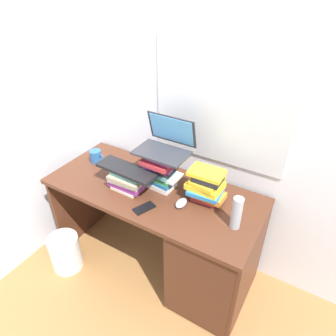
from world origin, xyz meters
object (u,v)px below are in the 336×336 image
(laptop, at_px, (166,143))
(computer_mouse, at_px, (181,203))
(mug, at_px, (96,156))
(keyboard, at_px, (127,170))
(book_stack_tall, at_px, (161,171))
(wastebasket, at_px, (65,252))
(water_bottle, at_px, (237,213))
(book_stack_keyboard_riser, at_px, (128,180))
(desk, at_px, (199,248))
(cell_phone, at_px, (144,208))
(book_stack_side, at_px, (206,186))

(laptop, relative_size, computer_mouse, 3.28)
(computer_mouse, relative_size, mug, 0.85)
(keyboard, bearing_deg, book_stack_tall, 38.28)
(laptop, bearing_deg, keyboard, -134.36)
(wastebasket, bearing_deg, water_bottle, 15.73)
(laptop, distance_m, mug, 0.66)
(book_stack_keyboard_riser, distance_m, computer_mouse, 0.40)
(mug, bearing_deg, computer_mouse, -8.26)
(desk, xyz_separation_m, cell_phone, (-0.31, -0.17, 0.34))
(keyboard, distance_m, wastebasket, 0.91)
(book_stack_side, bearing_deg, computer_mouse, -130.52)
(laptop, height_order, wastebasket, laptop)
(book_stack_side, xyz_separation_m, computer_mouse, (-0.11, -0.13, -0.09))
(keyboard, distance_m, cell_phone, 0.28)
(book_stack_tall, distance_m, computer_mouse, 0.26)
(cell_phone, bearing_deg, laptop, 117.31)
(desk, relative_size, book_stack_tall, 5.71)
(book_stack_tall, height_order, laptop, laptop)
(water_bottle, bearing_deg, book_stack_side, 151.91)
(water_bottle, xyz_separation_m, wastebasket, (-1.18, -0.33, -0.69))
(laptop, bearing_deg, book_stack_keyboard_riser, -133.59)
(book_stack_keyboard_riser, xyz_separation_m, mug, (-0.42, 0.15, -0.03))
(desk, bearing_deg, water_bottle, -7.49)
(book_stack_side, height_order, cell_phone, book_stack_side)
(book_stack_keyboard_riser, height_order, computer_mouse, book_stack_keyboard_riser)
(mug, xyz_separation_m, cell_phone, (0.63, -0.26, -0.04))
(book_stack_tall, relative_size, water_bottle, 1.25)
(desk, bearing_deg, wastebasket, -159.30)
(cell_phone, distance_m, wastebasket, 0.90)
(book_stack_tall, height_order, mug, book_stack_tall)
(book_stack_keyboard_riser, height_order, laptop, laptop)
(computer_mouse, bearing_deg, mug, 171.74)
(mug, xyz_separation_m, water_bottle, (1.16, -0.12, 0.06))
(book_stack_side, relative_size, computer_mouse, 2.32)
(book_stack_keyboard_riser, bearing_deg, book_stack_side, 17.50)
(book_stack_side, distance_m, water_bottle, 0.28)
(mug, distance_m, wastebasket, 0.78)
(book_stack_tall, bearing_deg, mug, 178.41)
(keyboard, relative_size, mug, 3.41)
(desk, xyz_separation_m, book_stack_tall, (-0.34, 0.08, 0.47))
(book_stack_keyboard_riser, bearing_deg, cell_phone, -28.92)
(computer_mouse, bearing_deg, desk, 9.55)
(book_stack_keyboard_riser, height_order, mug, book_stack_keyboard_riser)
(book_stack_tall, relative_size, book_stack_keyboard_riser, 1.02)
(book_stack_tall, relative_size, cell_phone, 1.91)
(book_stack_keyboard_riser, bearing_deg, book_stack_tall, 36.54)
(desk, xyz_separation_m, water_bottle, (0.22, -0.03, 0.44))
(water_bottle, bearing_deg, mug, 173.91)
(book_stack_side, distance_m, mug, 0.92)
(laptop, relative_size, cell_phone, 2.51)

